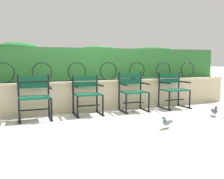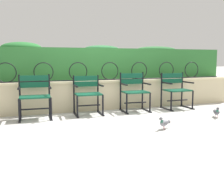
{
  "view_description": "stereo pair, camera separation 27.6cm",
  "coord_description": "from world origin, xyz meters",
  "px_view_note": "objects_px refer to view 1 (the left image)",
  "views": [
    {
      "loc": [
        -2.0,
        -4.75,
        1.16
      ],
      "look_at": [
        0.0,
        0.16,
        0.55
      ],
      "focal_mm": 41.69,
      "sensor_mm": 36.0,
      "label": 1
    },
    {
      "loc": [
        -1.74,
        -4.85,
        1.16
      ],
      "look_at": [
        0.0,
        0.16,
        0.55
      ],
      "focal_mm": 41.69,
      "sensor_mm": 36.0,
      "label": 2
    }
  ],
  "objects_px": {
    "park_chair_leftmost": "(34,95)",
    "pigeon_near_chairs": "(167,122)",
    "park_chair_centre_left": "(87,93)",
    "park_chair_rightmost": "(173,89)",
    "pigeon_far_side": "(214,111)",
    "park_chair_centre_right": "(133,90)"
  },
  "relations": [
    {
      "from": "park_chair_rightmost",
      "to": "pigeon_far_side",
      "type": "relative_size",
      "value": 3.1
    },
    {
      "from": "park_chair_centre_left",
      "to": "park_chair_rightmost",
      "type": "xyz_separation_m",
      "value": [
        2.16,
        -0.03,
        0.01
      ]
    },
    {
      "from": "pigeon_far_side",
      "to": "park_chair_centre_right",
      "type": "bearing_deg",
      "value": 138.25
    },
    {
      "from": "park_chair_rightmost",
      "to": "pigeon_far_side",
      "type": "distance_m",
      "value": 1.22
    },
    {
      "from": "pigeon_near_chairs",
      "to": "park_chair_centre_left",
      "type": "bearing_deg",
      "value": 119.62
    },
    {
      "from": "park_chair_centre_left",
      "to": "park_chair_rightmost",
      "type": "relative_size",
      "value": 0.97
    },
    {
      "from": "park_chair_centre_right",
      "to": "pigeon_far_side",
      "type": "xyz_separation_m",
      "value": [
        1.3,
        -1.16,
        -0.35
      ]
    },
    {
      "from": "park_chair_centre_right",
      "to": "pigeon_near_chairs",
      "type": "height_order",
      "value": "park_chair_centre_right"
    },
    {
      "from": "park_chair_leftmost",
      "to": "pigeon_near_chairs",
      "type": "distance_m",
      "value": 2.57
    },
    {
      "from": "pigeon_near_chairs",
      "to": "pigeon_far_side",
      "type": "bearing_deg",
      "value": 16.93
    },
    {
      "from": "park_chair_rightmost",
      "to": "park_chair_centre_left",
      "type": "bearing_deg",
      "value": 179.31
    },
    {
      "from": "park_chair_centre_left",
      "to": "pigeon_far_side",
      "type": "distance_m",
      "value": 2.68
    },
    {
      "from": "park_chair_leftmost",
      "to": "pigeon_near_chairs",
      "type": "xyz_separation_m",
      "value": [
        2.0,
        -1.57,
        -0.35
      ]
    },
    {
      "from": "pigeon_far_side",
      "to": "park_chair_leftmost",
      "type": "bearing_deg",
      "value": 162.06
    },
    {
      "from": "park_chair_rightmost",
      "to": "pigeon_far_side",
      "type": "height_order",
      "value": "park_chair_rightmost"
    },
    {
      "from": "park_chair_centre_left",
      "to": "pigeon_far_side",
      "type": "bearing_deg",
      "value": -26.09
    },
    {
      "from": "park_chair_centre_right",
      "to": "pigeon_near_chairs",
      "type": "relative_size",
      "value": 3.16
    },
    {
      "from": "park_chair_leftmost",
      "to": "park_chair_centre_right",
      "type": "xyz_separation_m",
      "value": [
        2.16,
        0.04,
        -0.0
      ]
    },
    {
      "from": "park_chair_leftmost",
      "to": "pigeon_far_side",
      "type": "height_order",
      "value": "park_chair_leftmost"
    },
    {
      "from": "park_chair_leftmost",
      "to": "pigeon_near_chairs",
      "type": "height_order",
      "value": "park_chair_leftmost"
    },
    {
      "from": "pigeon_near_chairs",
      "to": "pigeon_far_side",
      "type": "height_order",
      "value": "same"
    },
    {
      "from": "park_chair_centre_left",
      "to": "park_chair_rightmost",
      "type": "bearing_deg",
      "value": -0.69
    }
  ]
}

